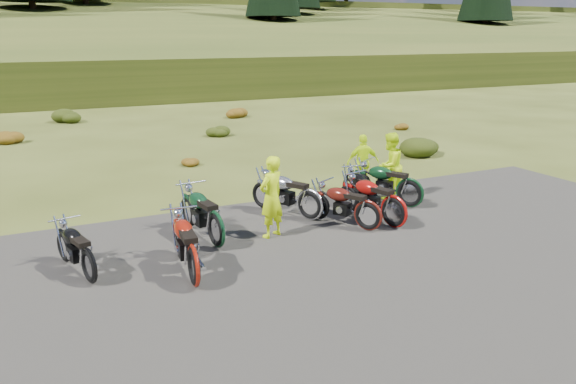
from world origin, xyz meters
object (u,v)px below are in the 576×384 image
motorcycle_0 (91,284)px  person_middle (271,198)px  motorcycle_3 (310,221)px  motorcycle_7 (409,208)px

motorcycle_0 → person_middle: 4.33m
motorcycle_3 → person_middle: 1.79m
motorcycle_0 → motorcycle_3: bearing=-89.4°
motorcycle_3 → motorcycle_0: bearing=78.1°
motorcycle_3 → person_middle: size_ratio=1.20×
motorcycle_7 → motorcycle_0: bearing=71.3°
motorcycle_0 → person_middle: bearing=-93.3°
motorcycle_0 → person_middle: size_ratio=1.04×
motorcycle_3 → motorcycle_7: motorcycle_7 is taller
motorcycle_7 → motorcycle_3: bearing=58.3°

